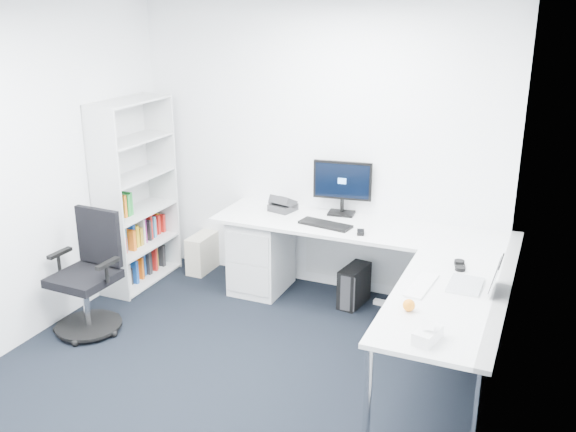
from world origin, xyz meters
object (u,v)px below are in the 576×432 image
at_px(bookshelf, 136,194).
at_px(monitor, 342,188).
at_px(task_chair, 83,275).
at_px(laptop, 467,271).
at_px(l_desk, 347,282).

height_order(bookshelf, monitor, bookshelf).
bearing_deg(monitor, bookshelf, -171.21).
bearing_deg(task_chair, bookshelf, 102.65).
bearing_deg(bookshelf, laptop, -10.66).
relative_size(task_chair, laptop, 3.13).
bearing_deg(l_desk, bookshelf, 178.68).
distance_m(bookshelf, monitor, 1.99).
height_order(monitor, laptop, monitor).
bearing_deg(task_chair, laptop, 10.58).
xyz_separation_m(l_desk, bookshelf, (-2.17, 0.05, 0.52)).
relative_size(bookshelf, monitor, 3.34).
distance_m(l_desk, monitor, 0.93).
height_order(l_desk, task_chair, task_chair).
bearing_deg(monitor, task_chair, -144.44).
distance_m(l_desk, laptop, 1.29).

